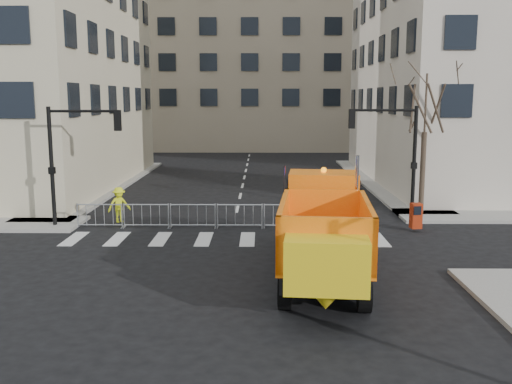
{
  "coord_description": "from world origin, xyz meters",
  "views": [
    {
      "loc": [
        1.3,
        -17.39,
        5.78
      ],
      "look_at": [
        1.08,
        2.5,
        2.48
      ],
      "focal_mm": 40.0,
      "sensor_mm": 36.0,
      "label": 1
    }
  ],
  "objects_px": {
    "cop_b": "(299,227)",
    "cop_c": "(291,225)",
    "newspaper_box": "(416,216)",
    "worker": "(119,205)",
    "plow_truck": "(324,229)",
    "cop_a": "(323,217)"
  },
  "relations": [
    {
      "from": "plow_truck",
      "to": "cop_c",
      "type": "distance_m",
      "value": 4.71
    },
    {
      "from": "cop_a",
      "to": "cop_b",
      "type": "relative_size",
      "value": 1.19
    },
    {
      "from": "cop_a",
      "to": "newspaper_box",
      "type": "distance_m",
      "value": 4.63
    },
    {
      "from": "cop_b",
      "to": "newspaper_box",
      "type": "xyz_separation_m",
      "value": [
        5.3,
        2.97,
        -0.17
      ]
    },
    {
      "from": "cop_a",
      "to": "cop_b",
      "type": "distance_m",
      "value": 1.58
    },
    {
      "from": "cop_b",
      "to": "newspaper_box",
      "type": "distance_m",
      "value": 6.08
    },
    {
      "from": "plow_truck",
      "to": "cop_c",
      "type": "height_order",
      "value": "plow_truck"
    },
    {
      "from": "worker",
      "to": "plow_truck",
      "type": "bearing_deg",
      "value": -74.85
    },
    {
      "from": "cop_c",
      "to": "worker",
      "type": "xyz_separation_m",
      "value": [
        -7.68,
        3.49,
        0.15
      ]
    },
    {
      "from": "plow_truck",
      "to": "newspaper_box",
      "type": "relative_size",
      "value": 9.32
    },
    {
      "from": "plow_truck",
      "to": "worker",
      "type": "distance_m",
      "value": 11.7
    },
    {
      "from": "cop_c",
      "to": "cop_a",
      "type": "bearing_deg",
      "value": 146.57
    },
    {
      "from": "cop_b",
      "to": "cop_c",
      "type": "xyz_separation_m",
      "value": [
        -0.25,
        0.57,
        -0.05
      ]
    },
    {
      "from": "cop_b",
      "to": "newspaper_box",
      "type": "height_order",
      "value": "cop_b"
    },
    {
      "from": "cop_a",
      "to": "cop_c",
      "type": "bearing_deg",
      "value": 13.38
    },
    {
      "from": "plow_truck",
      "to": "cop_b",
      "type": "xyz_separation_m",
      "value": [
        -0.53,
        3.99,
        -0.87
      ]
    },
    {
      "from": "cop_a",
      "to": "newspaper_box",
      "type": "xyz_separation_m",
      "value": [
        4.24,
        1.81,
        -0.33
      ]
    },
    {
      "from": "cop_b",
      "to": "worker",
      "type": "relative_size",
      "value": 1.07
    },
    {
      "from": "cop_c",
      "to": "newspaper_box",
      "type": "xyz_separation_m",
      "value": [
        5.55,
        2.41,
        -0.11
      ]
    },
    {
      "from": "cop_b",
      "to": "worker",
      "type": "xyz_separation_m",
      "value": [
        -7.92,
        4.06,
        0.09
      ]
    },
    {
      "from": "cop_b",
      "to": "worker",
      "type": "height_order",
      "value": "worker"
    },
    {
      "from": "cop_c",
      "to": "worker",
      "type": "relative_size",
      "value": 1.0
    }
  ]
}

